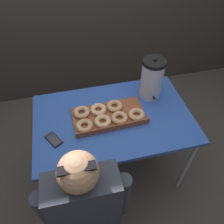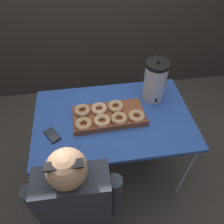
# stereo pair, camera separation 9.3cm
# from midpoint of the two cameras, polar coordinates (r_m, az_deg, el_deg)

# --- Properties ---
(ground_plane) EXTENTS (12.00, 12.00, 0.00)m
(ground_plane) POSITION_cam_midpoint_polar(r_m,az_deg,el_deg) (2.28, 1.44, -14.34)
(ground_plane) COLOR #4C473F
(folding_table) EXTENTS (1.18, 0.76, 0.77)m
(folding_table) POSITION_cam_midpoint_polar(r_m,az_deg,el_deg) (1.69, 1.89, -2.69)
(folding_table) COLOR #2D56B2
(folding_table) RESTS_ON ground
(donut_box) EXTENTS (0.56, 0.31, 0.05)m
(donut_box) POSITION_cam_midpoint_polar(r_m,az_deg,el_deg) (1.62, 0.32, -0.94)
(donut_box) COLOR brown
(donut_box) RESTS_ON folding_table
(coffee_urn) EXTENTS (0.18, 0.20, 0.36)m
(coffee_urn) POSITION_cam_midpoint_polar(r_m,az_deg,el_deg) (1.73, 12.66, 7.85)
(coffee_urn) COLOR silver
(coffee_urn) RESTS_ON folding_table
(cell_phone) EXTENTS (0.13, 0.15, 0.01)m
(cell_phone) POSITION_cam_midpoint_polar(r_m,az_deg,el_deg) (1.57, -13.71, -6.02)
(cell_phone) COLOR black
(cell_phone) RESTS_ON folding_table
(person_seated) EXTENTS (0.53, 0.22, 1.20)m
(person_seated) POSITION_cam_midpoint_polar(r_m,az_deg,el_deg) (1.51, -6.58, -24.14)
(person_seated) COLOR #33332D
(person_seated) RESTS_ON ground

